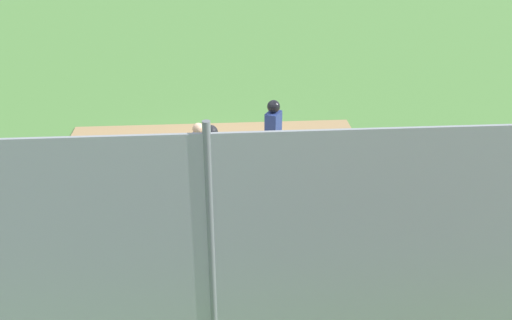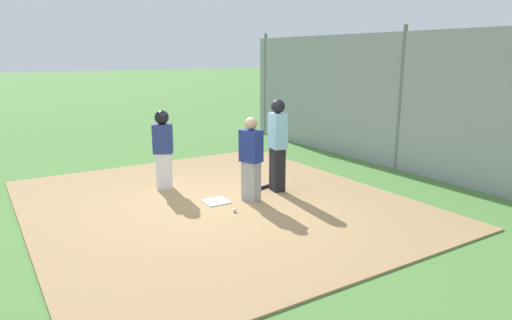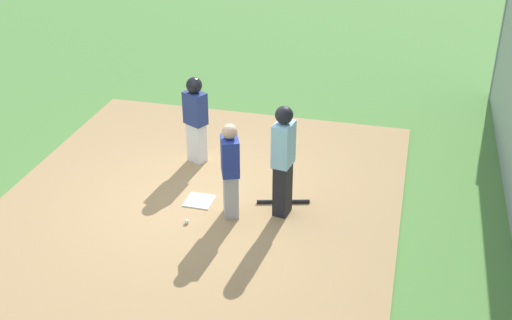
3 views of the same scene
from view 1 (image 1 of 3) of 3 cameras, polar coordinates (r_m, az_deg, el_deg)
ground_plane at (r=12.45m, az=-4.22°, el=-2.04°), size 140.00×140.00×0.00m
dirt_infield at (r=12.44m, az=-4.23°, el=-1.98°), size 7.20×6.40×0.03m
home_plate at (r=12.43m, az=-4.23°, el=-1.88°), size 0.45×0.45×0.02m
catcher at (r=11.53m, az=-5.60°, el=0.17°), size 0.45×0.38×1.56m
umpire at (r=10.77m, az=-4.40°, el=-0.77°), size 0.42×0.32×1.83m
runner at (r=12.53m, az=1.72°, el=2.96°), size 0.41×0.46×1.60m
baseball_bat at (r=11.26m, az=-2.78°, el=-4.91°), size 0.28×0.84×0.06m
baseball at (r=12.42m, az=-7.30°, el=-1.90°), size 0.07×0.07×0.07m
backstop_fence at (r=7.45m, az=-4.46°, el=-8.67°), size 12.00×0.10×3.35m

